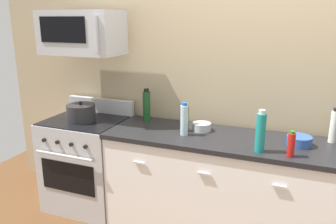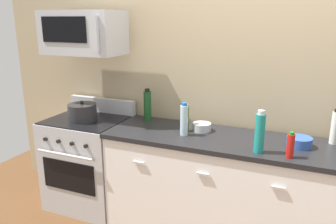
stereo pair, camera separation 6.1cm
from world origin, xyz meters
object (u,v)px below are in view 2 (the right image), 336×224
microwave (83,33)px  bowl_blue_mixing (299,142)px  range_oven (89,161)px  bottle_vinegar_white (335,127)px  bottle_sparkling_teal (260,133)px  stockpot (82,112)px  bottle_wine_green (147,106)px  bowl_steel_prep (202,127)px  bottle_olive_oil (185,118)px  bottle_hot_sauce_red (290,146)px  bottle_water_clear (184,120)px

microwave → bowl_blue_mixing: (1.96, -0.02, -0.79)m
range_oven → bottle_vinegar_white: 2.29m
bottle_vinegar_white → bottle_sparkling_teal: bearing=-141.2°
bowl_blue_mixing → stockpot: bearing=-177.7°
range_oven → stockpot: stockpot is taller
bottle_wine_green → stockpot: (-0.58, -0.25, -0.07)m
bottle_sparkling_teal → bowl_steel_prep: bearing=149.5°
range_oven → bowl_steel_prep: range_oven is taller
microwave → bottle_olive_oil: size_ratio=3.04×
bowl_blue_mixing → bowl_steel_prep: bearing=174.7°
range_oven → stockpot: size_ratio=3.91×
bottle_hot_sauce_red → stockpot: (-1.91, 0.18, -0.01)m
bottle_sparkling_teal → bowl_steel_prep: (-0.53, 0.32, -0.12)m
bottle_hot_sauce_red → bowl_steel_prep: size_ratio=1.17×
bottle_water_clear → bottle_vinegar_white: bearing=13.0°
bottle_vinegar_white → stockpot: 2.22m
bottle_olive_oil → stockpot: (-1.02, -0.09, -0.03)m
bottle_hot_sauce_red → stockpot: size_ratio=0.70×
bottle_olive_oil → bowl_blue_mixing: size_ratio=1.29×
microwave → bottle_vinegar_white: size_ratio=2.63×
bowl_blue_mixing → range_oven: bearing=-179.3°
bottle_sparkling_teal → bowl_blue_mixing: bearing=41.2°
bottle_wine_green → bottle_hot_sauce_red: size_ratio=1.64×
range_oven → bottle_vinegar_white: size_ratio=3.78×
bowl_steel_prep → bottle_wine_green: bearing=170.7°
bottle_hot_sauce_red → bottle_olive_oil: bearing=163.4°
range_oven → bottle_wine_green: size_ratio=3.40×
microwave → stockpot: bearing=-90.1°
bowl_steel_prep → bowl_blue_mixing: bowl_blue_mixing is taller
range_oven → microwave: (0.00, 0.04, 1.28)m
bottle_water_clear → bottle_sparkling_teal: bearing=-13.1°
microwave → stockpot: microwave is taller
bottle_hot_sauce_red → bottle_water_clear: bearing=169.2°
bottle_hot_sauce_red → range_oven: bearing=173.1°
bowl_steel_prep → bottle_olive_oil: bearing=-153.8°
microwave → bottle_olive_oil: (1.02, -0.01, -0.71)m
bottle_sparkling_teal → bottle_vinegar_white: 0.66m
bottle_olive_oil → bottle_vinegar_white: bottle_vinegar_white is taller
range_oven → bottle_sparkling_teal: bottle_sparkling_teal is taller
bottle_olive_oil → bottle_sparkling_teal: 0.71m
microwave → bottle_hot_sauce_red: 2.06m
microwave → bowl_blue_mixing: size_ratio=3.93×
bottle_sparkling_teal → bowl_blue_mixing: (0.27, 0.24, -0.11)m
bottle_olive_oil → bottle_wine_green: size_ratio=0.78×
bottle_olive_oil → stockpot: bottle_olive_oil is taller
bottle_wine_green → stockpot: bearing=-157.0°
range_oven → bottle_hot_sauce_red: (1.91, -0.23, 0.54)m
range_oven → bottle_wine_green: bearing=18.4°
microwave → bottle_sparkling_teal: (1.69, -0.26, -0.68)m
range_oven → bowl_steel_prep: (1.16, 0.10, 0.49)m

